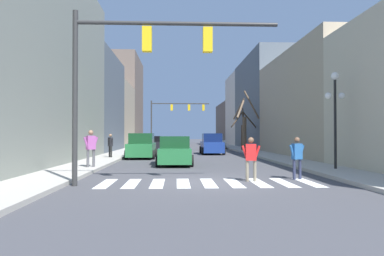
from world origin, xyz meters
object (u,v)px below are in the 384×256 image
(pedestrian_waiting_at_curb, at_px, (91,145))
(street_tree_right_mid, at_px, (243,130))
(car_driving_away_lane, at_px, (212,145))
(street_tree_right_far, at_px, (244,126))
(car_parked_left_mid, at_px, (216,142))
(pedestrian_on_right_sidewalk, at_px, (251,155))
(car_driving_toward_lane, at_px, (154,143))
(traffic_signal_far, at_px, (173,112))
(pedestrian_on_left_sidewalk, at_px, (110,143))
(pedestrian_crossing_street, at_px, (297,154))
(street_lamp_right_corner, at_px, (335,100))
(car_parked_right_near, at_px, (142,147))
(car_parked_right_far, at_px, (175,151))
(traffic_signal_near, at_px, (137,58))

(pedestrian_waiting_at_curb, height_order, street_tree_right_mid, street_tree_right_mid)
(car_driving_away_lane, distance_m, street_tree_right_far, 5.31)
(car_parked_left_mid, relative_size, pedestrian_on_right_sidewalk, 2.55)
(car_driving_toward_lane, bearing_deg, traffic_signal_far, -11.78)
(pedestrian_waiting_at_curb, height_order, street_tree_right_far, street_tree_right_far)
(car_driving_away_lane, bearing_deg, pedestrian_on_left_sidewalk, 130.42)
(pedestrian_on_right_sidewalk, distance_m, pedestrian_crossing_street, 1.98)
(street_lamp_right_corner, height_order, car_parked_right_near, street_lamp_right_corner)
(car_parked_left_mid, xyz_separation_m, pedestrian_crossing_street, (-0.11, -30.74, 0.15))
(car_parked_right_near, height_order, pedestrian_on_left_sidewalk, car_parked_right_near)
(pedestrian_on_left_sidewalk, distance_m, street_tree_right_mid, 16.30)
(car_parked_right_far, relative_size, car_driving_toward_lane, 1.14)
(car_parked_left_mid, xyz_separation_m, street_tree_right_mid, (2.06, -7.30, 1.38))
(street_tree_right_far, bearing_deg, pedestrian_on_right_sidewalk, -99.84)
(traffic_signal_far, height_order, street_lamp_right_corner, traffic_signal_far)
(street_lamp_right_corner, height_order, street_tree_right_mid, street_lamp_right_corner)
(traffic_signal_far, bearing_deg, car_parked_right_far, -89.37)
(traffic_signal_far, bearing_deg, street_tree_right_far, -65.28)
(car_driving_away_lane, bearing_deg, car_parked_left_mid, -7.49)
(street_lamp_right_corner, xyz_separation_m, car_parked_right_far, (-7.39, 4.47, -2.53))
(traffic_signal_near, relative_size, car_driving_toward_lane, 1.62)
(car_driving_away_lane, relative_size, car_parked_left_mid, 1.03)
(car_parked_left_mid, xyz_separation_m, pedestrian_on_right_sidewalk, (-2.00, -31.32, 0.15))
(traffic_signal_far, distance_m, pedestrian_on_left_sidewalk, 25.96)
(car_driving_away_lane, bearing_deg, street_tree_right_far, -44.58)
(car_parked_right_near, bearing_deg, car_driving_toward_lane, -0.01)
(pedestrian_waiting_at_curb, distance_m, pedestrian_crossing_street, 9.66)
(traffic_signal_far, height_order, car_parked_right_near, traffic_signal_far)
(car_driving_toward_lane, bearing_deg, car_driving_away_lane, -147.82)
(car_parked_left_mid, distance_m, pedestrian_on_left_sidewalk, 21.11)
(pedestrian_crossing_street, xyz_separation_m, street_tree_right_far, (1.99, 21.85, 1.62))
(street_lamp_right_corner, distance_m, car_parked_right_near, 14.46)
(pedestrian_waiting_at_curb, bearing_deg, street_tree_right_far, 18.53)
(car_driving_away_lane, xyz_separation_m, street_tree_right_far, (3.52, 3.58, 1.74))
(car_driving_toward_lane, distance_m, car_driving_away_lane, 10.51)
(car_parked_right_far, xyz_separation_m, car_parked_left_mid, (4.82, 23.57, 0.05))
(car_parked_right_far, height_order, car_parked_left_mid, car_parked_left_mid)
(car_parked_left_mid, bearing_deg, car_driving_away_lane, 172.51)
(pedestrian_on_right_sidewalk, bearing_deg, car_parked_right_near, -62.76)
(street_tree_right_mid, bearing_deg, car_parked_left_mid, 105.76)
(traffic_signal_far, xyz_separation_m, pedestrian_crossing_street, (5.05, -37.15, -3.81))
(traffic_signal_far, height_order, pedestrian_crossing_street, traffic_signal_far)
(street_lamp_right_corner, distance_m, pedestrian_crossing_street, 4.46)
(traffic_signal_far, distance_m, car_parked_left_mid, 9.12)
(pedestrian_crossing_street, height_order, street_tree_right_mid, street_tree_right_mid)
(car_driving_toward_lane, bearing_deg, street_tree_right_mid, -111.85)
(car_parked_left_mid, bearing_deg, street_tree_right_mid, -164.24)
(pedestrian_on_left_sidewalk, relative_size, pedestrian_crossing_street, 0.99)
(street_tree_right_mid, bearing_deg, car_parked_right_far, -112.94)
(car_parked_right_far, height_order, street_tree_right_mid, street_tree_right_mid)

